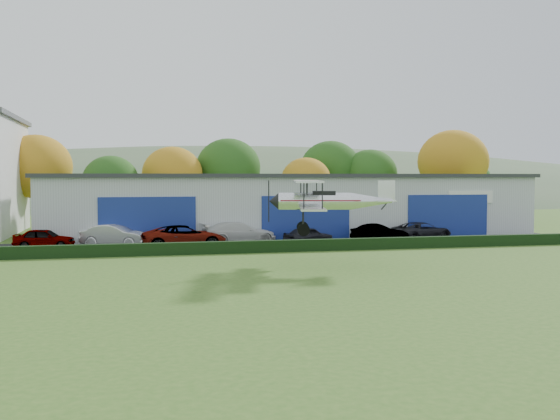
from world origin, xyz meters
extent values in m
plane|color=#39631F|center=(0.00, 0.00, 0.00)|extent=(300.00, 300.00, 0.00)
cube|color=black|center=(3.00, 21.00, 0.03)|extent=(48.00, 9.00, 0.05)
cube|color=black|center=(3.00, 16.20, 0.40)|extent=(46.00, 0.60, 0.80)
cube|color=#B2B7BC|center=(5.00, 28.00, 2.50)|extent=(40.00, 12.00, 5.00)
cube|color=#2D3033|center=(5.00, 28.00, 5.15)|extent=(40.60, 12.60, 0.30)
cube|color=navy|center=(-7.00, 21.95, 1.80)|extent=(7.00, 0.12, 3.60)
cube|color=navy|center=(5.00, 21.95, 1.80)|extent=(7.00, 0.12, 3.60)
cube|color=navy|center=(17.00, 21.95, 1.80)|extent=(7.00, 0.12, 3.60)
cylinder|color=#3D2614|center=(-17.00, 40.00, 1.57)|extent=(0.36, 0.36, 3.15)
ellipsoid|color=#9C6313|center=(-17.00, 40.00, 6.03)|extent=(6.84, 6.84, 6.16)
cylinder|color=#3D2614|center=(-10.00, 38.00, 1.22)|extent=(0.36, 0.36, 2.45)
ellipsoid|color=#1E4C14|center=(-10.00, 38.00, 4.69)|extent=(5.32, 5.32, 4.79)
cylinder|color=#3D2614|center=(-4.00, 40.00, 1.40)|extent=(0.36, 0.36, 2.80)
ellipsoid|color=#9C6313|center=(-4.00, 40.00, 5.36)|extent=(6.08, 6.08, 5.47)
cylinder|color=#3D2614|center=(2.00, 42.00, 1.57)|extent=(0.36, 0.36, 3.15)
ellipsoid|color=#1E4C14|center=(2.00, 42.00, 6.03)|extent=(6.84, 6.84, 6.16)
cylinder|color=#3D2614|center=(10.00, 40.00, 1.22)|extent=(0.36, 0.36, 2.45)
ellipsoid|color=#9C6313|center=(10.00, 40.00, 4.69)|extent=(5.32, 5.32, 4.79)
cylinder|color=#3D2614|center=(18.00, 42.00, 1.40)|extent=(0.36, 0.36, 2.80)
ellipsoid|color=#1E4C14|center=(18.00, 42.00, 5.36)|extent=(6.08, 6.08, 5.47)
cylinder|color=#3D2614|center=(26.00, 38.00, 1.75)|extent=(0.36, 0.36, 3.50)
ellipsoid|color=#9C6313|center=(26.00, 38.00, 6.70)|extent=(7.60, 7.60, 6.84)
cylinder|color=#3D2614|center=(30.00, 42.00, 1.22)|extent=(0.36, 0.36, 2.45)
ellipsoid|color=#1E4C14|center=(30.00, 42.00, 4.69)|extent=(5.32, 5.32, 4.79)
cylinder|color=#3D2614|center=(14.00, 44.00, 1.57)|extent=(0.36, 0.36, 3.15)
ellipsoid|color=#1E4C14|center=(14.00, 44.00, 6.03)|extent=(6.84, 6.84, 6.16)
ellipsoid|color=#4C6642|center=(20.00, 140.00, -15.40)|extent=(320.00, 196.00, 56.00)
ellipsoid|color=#4C6642|center=(90.00, 140.00, -9.90)|extent=(240.00, 126.00, 36.00)
imported|color=gray|center=(-14.12, 21.63, 0.75)|extent=(4.32, 2.27, 1.40)
imported|color=silver|center=(-9.27, 21.60, 0.86)|extent=(5.15, 3.60, 1.61)
imported|color=gray|center=(-4.54, 19.42, 0.86)|extent=(6.08, 3.26, 1.62)
imported|color=silver|center=(-0.34, 21.45, 0.87)|extent=(5.85, 2.92, 1.63)
imported|color=black|center=(4.57, 19.74, 0.72)|extent=(4.22, 2.95, 1.33)
imported|color=gray|center=(10.19, 19.84, 0.76)|extent=(4.55, 2.42, 1.43)
imported|color=black|center=(14.22, 21.04, 0.76)|extent=(5.61, 3.83, 1.43)
cylinder|color=silver|center=(1.79, 8.68, 3.71)|extent=(4.12, 1.85, 0.95)
cone|color=silver|center=(4.87, 7.94, 3.71)|extent=(2.48, 1.46, 0.95)
cone|color=black|center=(-0.42, 9.20, 3.71)|extent=(0.73, 1.05, 0.95)
cube|color=maroon|center=(2.10, 8.60, 3.76)|extent=(4.54, 1.97, 0.06)
cube|color=black|center=(2.30, 8.55, 4.15)|extent=(1.38, 0.91, 0.26)
cube|color=silver|center=(1.58, 8.73, 3.39)|extent=(3.04, 7.70, 0.11)
cube|color=silver|center=(1.38, 8.77, 4.82)|extent=(3.25, 8.14, 0.11)
cylinder|color=black|center=(0.49, 6.16, 4.11)|extent=(0.08, 0.08, 1.37)
cylinder|color=black|center=(1.41, 5.94, 4.11)|extent=(0.08, 0.08, 1.37)
cylinder|color=black|center=(1.76, 11.51, 4.11)|extent=(0.08, 0.08, 1.37)
cylinder|color=black|center=(2.68, 11.29, 4.11)|extent=(0.08, 0.08, 1.37)
cylinder|color=black|center=(1.29, 8.42, 4.45)|extent=(0.11, 0.24, 0.79)
cylinder|color=black|center=(1.46, 9.13, 4.45)|extent=(0.11, 0.24, 0.79)
cylinder|color=black|center=(1.07, 8.39, 2.81)|extent=(0.24, 0.73, 1.29)
cylinder|color=black|center=(1.28, 9.26, 2.81)|extent=(0.24, 0.73, 1.29)
cylinder|color=black|center=(1.17, 8.82, 2.18)|extent=(0.54, 1.97, 0.07)
cylinder|color=black|center=(0.95, 7.90, 2.18)|extent=(0.69, 0.30, 0.68)
cylinder|color=black|center=(1.39, 9.75, 2.18)|extent=(0.69, 0.30, 0.68)
cylinder|color=black|center=(5.59, 7.77, 3.44)|extent=(0.39, 0.15, 0.45)
cube|color=silver|center=(5.59, 7.77, 3.76)|extent=(1.56, 2.89, 0.06)
cube|color=silver|center=(5.70, 7.75, 4.29)|extent=(0.94, 0.28, 1.16)
cube|color=black|center=(-0.70, 9.27, 3.71)|extent=(0.09, 0.14, 2.32)
camera|label=1|loc=(-8.30, -25.83, 5.12)|focal=41.31mm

